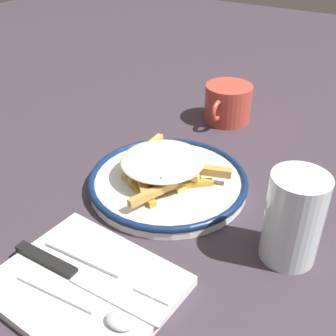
# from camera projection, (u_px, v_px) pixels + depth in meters

# --- Properties ---
(ground_plane) EXTENTS (2.60, 2.60, 0.00)m
(ground_plane) POSITION_uv_depth(u_px,v_px,m) (168.00, 187.00, 0.65)
(ground_plane) COLOR #382E38
(plate) EXTENTS (0.25, 0.25, 0.02)m
(plate) POSITION_uv_depth(u_px,v_px,m) (168.00, 181.00, 0.65)
(plate) COLOR white
(plate) RESTS_ON ground_plane
(fries_heap) EXTENTS (0.19, 0.18, 0.04)m
(fries_heap) POSITION_uv_depth(u_px,v_px,m) (164.00, 164.00, 0.64)
(fries_heap) COLOR gold
(fries_heap) RESTS_ON plate
(napkin) EXTENTS (0.18, 0.21, 0.01)m
(napkin) POSITION_uv_depth(u_px,v_px,m) (86.00, 286.00, 0.48)
(napkin) COLOR white
(napkin) RESTS_ON ground_plane
(fork) EXTENTS (0.02, 0.18, 0.00)m
(fork) POSITION_uv_depth(u_px,v_px,m) (109.00, 269.00, 0.49)
(fork) COLOR silver
(fork) RESTS_ON napkin
(knife) EXTENTS (0.02, 0.21, 0.01)m
(knife) POSITION_uv_depth(u_px,v_px,m) (72.00, 273.00, 0.48)
(knife) COLOR black
(knife) RESTS_ON napkin
(spoon) EXTENTS (0.03, 0.15, 0.01)m
(spoon) POSITION_uv_depth(u_px,v_px,m) (94.00, 309.00, 0.44)
(spoon) COLOR silver
(spoon) RESTS_ON napkin
(water_glass) EXTENTS (0.07, 0.07, 0.12)m
(water_glass) POSITION_uv_depth(u_px,v_px,m) (293.00, 218.00, 0.50)
(water_glass) COLOR silver
(water_glass) RESTS_ON ground_plane
(coffee_mug) EXTENTS (0.12, 0.09, 0.07)m
(coffee_mug) POSITION_uv_depth(u_px,v_px,m) (228.00, 103.00, 0.83)
(coffee_mug) COLOR #B94435
(coffee_mug) RESTS_ON ground_plane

